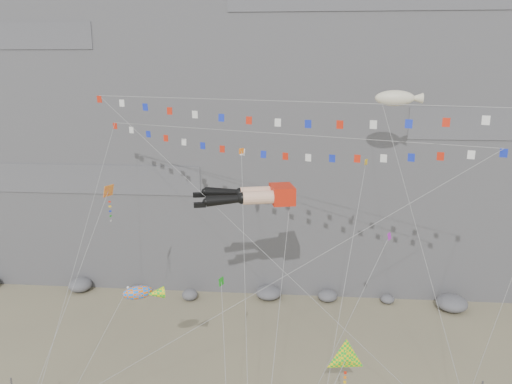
% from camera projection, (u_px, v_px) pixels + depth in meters
% --- Properties ---
extents(cliff, '(80.00, 28.00, 50.00)m').
position_uv_depth(cliff, '(277.00, 50.00, 59.56)').
color(cliff, slate).
rests_on(cliff, ground).
extents(talus_boulders, '(60.00, 3.00, 1.20)m').
position_uv_depth(talus_boulders, '(269.00, 293.00, 51.15)').
color(talus_boulders, slate).
rests_on(talus_boulders, ground).
extents(legs_kite, '(7.81, 16.63, 20.53)m').
position_uv_depth(legs_kite, '(255.00, 195.00, 37.54)').
color(legs_kite, red).
rests_on(legs_kite, ground).
extents(flag_banner_upper, '(30.22, 16.19, 26.20)m').
position_uv_depth(flag_banner_upper, '(274.00, 134.00, 37.40)').
color(flag_banner_upper, red).
rests_on(flag_banner_upper, ground).
extents(flag_banner_lower, '(31.09, 10.86, 24.26)m').
position_uv_depth(flag_banner_lower, '(293.00, 102.00, 33.62)').
color(flag_banner_lower, red).
rests_on(flag_banner_lower, ground).
extents(harlequin_kite, '(4.60, 10.34, 17.50)m').
position_uv_depth(harlequin_kite, '(108.00, 192.00, 36.41)').
color(harlequin_kite, red).
rests_on(harlequin_kite, ground).
extents(fish_windsock, '(6.98, 5.02, 10.92)m').
position_uv_depth(fish_windsock, '(138.00, 293.00, 32.67)').
color(fish_windsock, orange).
rests_on(fish_windsock, ground).
extents(delta_kite, '(5.49, 7.11, 9.38)m').
position_uv_depth(delta_kite, '(346.00, 359.00, 31.46)').
color(delta_kite, yellow).
rests_on(delta_kite, ground).
extents(blimp_windsock, '(5.93, 15.55, 25.68)m').
position_uv_depth(blimp_windsock, '(395.00, 99.00, 40.66)').
color(blimp_windsock, beige).
rests_on(blimp_windsock, ground).
extents(small_kite_a, '(2.41, 13.41, 21.27)m').
position_uv_depth(small_kite_a, '(242.00, 159.00, 37.93)').
color(small_kite_a, orange).
rests_on(small_kite_a, ground).
extents(small_kite_b, '(8.17, 10.69, 16.95)m').
position_uv_depth(small_kite_b, '(388.00, 240.00, 35.60)').
color(small_kite_b, '#B020BC').
rests_on(small_kite_b, ground).
extents(small_kite_c, '(2.41, 9.43, 12.52)m').
position_uv_depth(small_kite_c, '(221.00, 283.00, 34.32)').
color(small_kite_c, '#179718').
rests_on(small_kite_c, ground).
extents(small_kite_d, '(4.50, 13.82, 21.24)m').
position_uv_depth(small_kite_d, '(365.00, 170.00, 37.49)').
color(small_kite_d, yellow).
rests_on(small_kite_d, ground).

